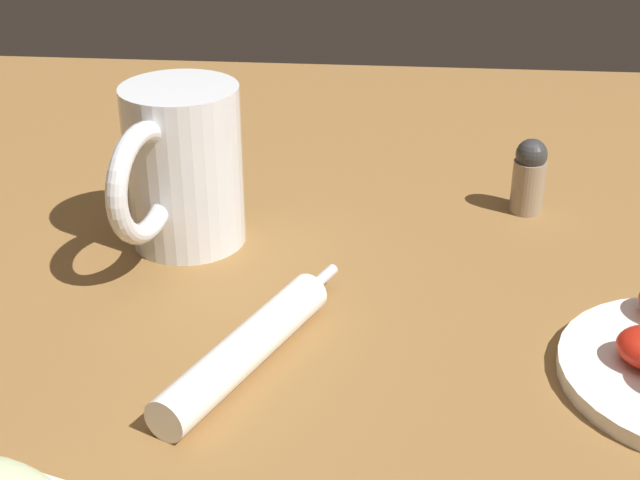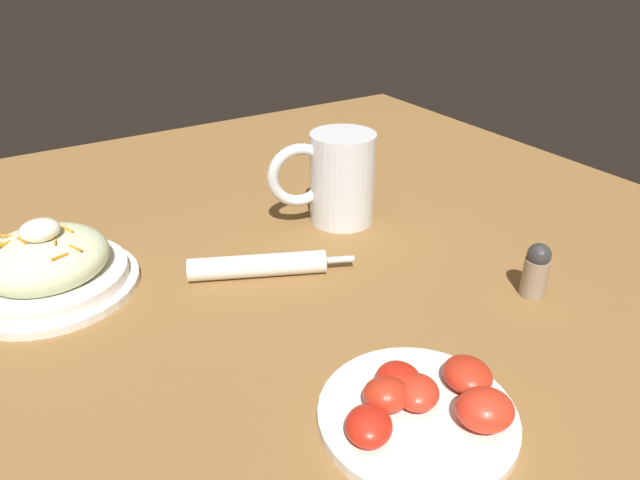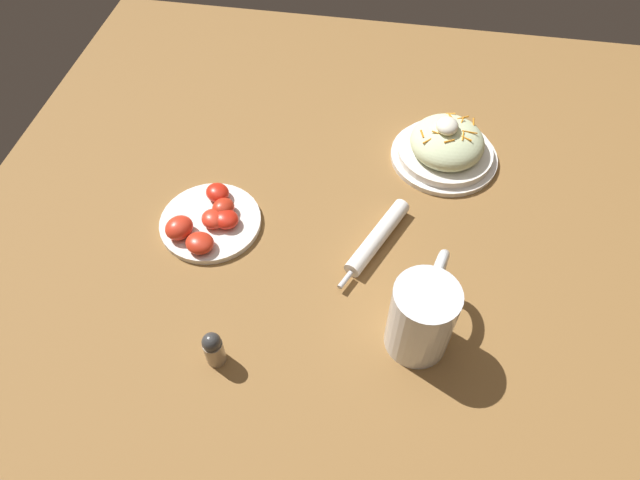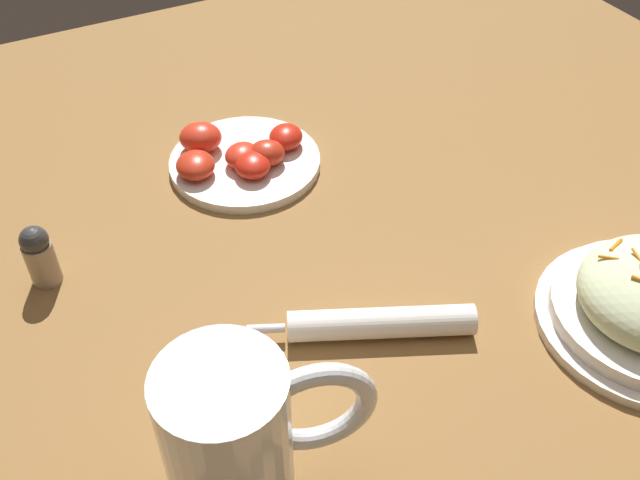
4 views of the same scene
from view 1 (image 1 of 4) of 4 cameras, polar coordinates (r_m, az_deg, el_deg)
The scene contains 4 objects.
ground_plane at distance 0.63m, azimuth 0.09°, elevation -8.25°, with size 1.43×1.43×0.00m, color olive.
beer_mug at distance 0.78m, azimuth -8.63°, elevation 4.19°, with size 0.16×0.10×0.14m.
napkin_roll at distance 0.63m, azimuth -4.62°, elevation -6.65°, with size 0.20×0.11×0.03m.
salt_shaker at distance 0.86m, azimuth 12.98°, elevation 3.95°, with size 0.03×0.03×0.07m.
Camera 1 is at (0.51, 0.04, 0.37)m, focal length 51.05 mm.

